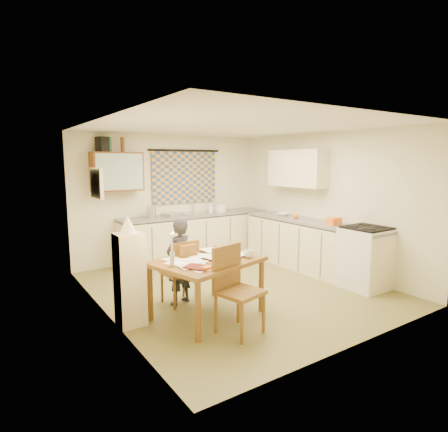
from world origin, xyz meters
TOP-DOWN VIEW (x-y plane):
  - floor at (0.00, 0.00)m, footprint 4.00×4.50m
  - ceiling at (0.00, 0.00)m, footprint 4.00×4.50m
  - wall_back at (0.00, 2.26)m, footprint 4.00×0.02m
  - wall_front at (0.00, -2.26)m, footprint 4.00×0.02m
  - wall_left at (-2.01, 0.00)m, footprint 0.02×4.50m
  - wall_right at (2.01, 0.00)m, footprint 0.02×4.50m
  - window_blind at (0.30, 2.22)m, footprint 1.45×0.03m
  - curtain_rod at (0.30, 2.20)m, footprint 1.60×0.04m
  - wall_cabinet at (-1.15, 2.08)m, footprint 0.90×0.34m
  - wall_cabinet_glass at (-1.15, 1.91)m, footprint 0.84×0.02m
  - upper_cabinet_right at (1.83, 0.55)m, footprint 0.34×1.30m
  - framed_print at (-1.97, 0.40)m, footprint 0.04×0.50m
  - print_canvas at (-1.95, 0.40)m, footprint 0.01×0.42m
  - counter_back at (0.46, 1.95)m, footprint 3.30×0.62m
  - counter_right at (1.70, 0.02)m, footprint 0.62×2.95m
  - stove at (1.70, -1.13)m, footprint 0.63×0.63m
  - sink at (0.42, 1.95)m, footprint 0.60×0.51m
  - tap at (0.44, 2.13)m, footprint 0.04×0.04m
  - dish_rack at (-0.13, 1.95)m, footprint 0.42×0.38m
  - kettle at (-0.57, 1.95)m, footprint 0.18×0.18m
  - mixing_bowl at (1.00, 1.95)m, footprint 0.27×0.27m
  - soap_bottle at (0.78, 2.00)m, footprint 0.14×0.14m
  - bowl at (1.70, 0.77)m, footprint 0.35×0.35m
  - orange_bag at (1.70, -0.49)m, footprint 0.23×0.17m
  - fruit_orange at (1.65, 0.37)m, footprint 0.10×0.10m
  - speaker at (-1.39, 2.08)m, footprint 0.21×0.24m
  - bottle_green at (-1.26, 2.08)m, footprint 0.08×0.08m
  - bottle_brown at (-1.03, 2.08)m, footprint 0.08×0.08m
  - dining_table at (-0.92, -0.67)m, footprint 1.49×1.27m
  - chair_far at (-1.03, -0.10)m, footprint 0.44×0.44m
  - chair_near at (-0.87, -1.29)m, footprint 0.55×0.55m
  - person at (-1.03, -0.10)m, footprint 0.62×0.57m
  - shelf_stand at (-1.84, -0.39)m, footprint 0.32×0.30m
  - lampshade at (-1.84, -0.39)m, footprint 0.20×0.20m
  - letter_rack at (-1.05, -0.42)m, footprint 0.22×0.10m
  - mug at (-0.42, -0.89)m, footprint 0.19×0.19m
  - magazine at (-1.31, -1.02)m, footprint 0.48×0.48m
  - book at (-1.28, -0.85)m, footprint 0.30×0.32m
  - orange_box at (-1.16, -1.07)m, footprint 0.14×0.12m
  - eyeglasses at (-0.73, -0.95)m, footprint 0.13×0.06m
  - candle_holder at (-1.43, -0.72)m, footprint 0.07×0.07m
  - candle at (-1.44, -0.74)m, footprint 0.03×0.03m
  - candle_flame at (-1.43, -0.76)m, footprint 0.02×0.02m
  - papers at (-0.90, -0.63)m, footprint 1.20×0.92m

SIDE VIEW (x-z plane):
  - floor at x=0.00m, z-range -0.02..0.00m
  - chair_far at x=-1.03m, z-range -0.17..0.74m
  - chair_near at x=-0.87m, z-range -0.19..0.82m
  - dining_table at x=-0.92m, z-range 0.00..0.75m
  - counter_right at x=1.70m, z-range -0.01..0.91m
  - counter_back at x=0.46m, z-range -0.01..0.91m
  - stove at x=1.70m, z-range 0.00..0.98m
  - shelf_stand at x=-1.84m, z-range 0.00..1.14m
  - person at x=-1.03m, z-range 0.00..1.21m
  - eyeglasses at x=-0.73m, z-range 0.75..0.77m
  - book at x=-1.28m, z-range 0.75..0.77m
  - magazine at x=-1.31m, z-range 0.75..0.78m
  - papers at x=-0.90m, z-range 0.75..0.78m
  - orange_box at x=-1.16m, z-range 0.75..0.79m
  - mug at x=-0.42m, z-range 0.75..0.85m
  - letter_rack at x=-1.05m, z-range 0.75..0.91m
  - candle_holder at x=-1.43m, z-range 0.75..0.93m
  - sink at x=0.42m, z-range 0.83..0.93m
  - bowl at x=1.70m, z-range 0.92..0.98m
  - dish_rack at x=-0.13m, z-range 0.92..0.98m
  - fruit_orange at x=1.65m, z-range 0.92..1.02m
  - orange_bag at x=1.70m, z-range 0.92..1.04m
  - mixing_bowl at x=1.00m, z-range 0.92..1.08m
  - soap_bottle at x=0.78m, z-range 0.92..1.11m
  - kettle at x=-0.57m, z-range 0.92..1.16m
  - candle at x=-1.44m, z-range 0.93..1.15m
  - tap at x=0.44m, z-range 0.92..1.20m
  - candle_flame at x=-1.43m, z-range 1.15..1.17m
  - wall_back at x=0.00m, z-range 0.00..2.50m
  - wall_front at x=0.00m, z-range 0.00..2.50m
  - wall_left at x=-2.01m, z-range 0.00..2.50m
  - wall_right at x=2.01m, z-range 0.00..2.50m
  - lampshade at x=-1.84m, z-range 1.14..1.36m
  - window_blind at x=0.30m, z-range 1.12..2.17m
  - framed_print at x=-1.97m, z-range 1.50..1.90m
  - print_canvas at x=-1.95m, z-range 1.54..1.86m
  - wall_cabinet at x=-1.15m, z-range 1.45..2.15m
  - wall_cabinet_glass at x=-1.15m, z-range 1.48..2.12m
  - upper_cabinet_right at x=1.83m, z-range 1.50..2.20m
  - curtain_rod at x=0.30m, z-range 2.18..2.22m
  - speaker at x=-1.39m, z-range 2.15..2.41m
  - bottle_green at x=-1.26m, z-range 2.15..2.41m
  - bottle_brown at x=-1.03m, z-range 2.15..2.41m
  - ceiling at x=0.00m, z-range 2.50..2.52m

